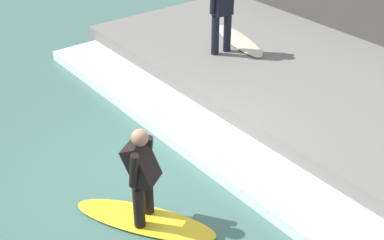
% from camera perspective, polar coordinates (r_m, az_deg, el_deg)
% --- Properties ---
extents(ground_plane, '(28.00, 28.00, 0.00)m').
position_cam_1_polar(ground_plane, '(8.29, -4.32, -5.86)').
color(ground_plane, '#426B60').
extents(concrete_ledge, '(4.40, 10.39, 0.46)m').
position_cam_1_polar(concrete_ledge, '(10.49, 13.81, 3.14)').
color(concrete_ledge, slate).
rests_on(concrete_ledge, ground_plane).
extents(wave_foam_crest, '(1.06, 9.87, 0.20)m').
position_cam_1_polar(wave_foam_crest, '(8.82, 2.19, -2.51)').
color(wave_foam_crest, white).
rests_on(wave_foam_crest, ground_plane).
extents(surfboard_riding, '(1.59, 2.04, 0.06)m').
position_cam_1_polar(surfboard_riding, '(7.45, -5.08, -10.53)').
color(surfboard_riding, yellow).
rests_on(surfboard_riding, ground_plane).
extents(surfer_riding, '(0.55, 0.56, 1.41)m').
position_cam_1_polar(surfer_riding, '(6.94, -5.38, -5.49)').
color(surfer_riding, black).
rests_on(surfer_riding, surfboard_riding).
extents(surfer_waiting_near, '(0.56, 0.30, 1.64)m').
position_cam_1_polar(surfer_waiting_near, '(10.92, 3.22, 11.66)').
color(surfer_waiting_near, black).
rests_on(surfer_waiting_near, concrete_ledge).
extents(surfboard_waiting_near, '(1.04, 2.06, 0.06)m').
position_cam_1_polar(surfboard_waiting_near, '(11.82, 5.02, 8.48)').
color(surfboard_waiting_near, beige).
rests_on(surfboard_waiting_near, concrete_ledge).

